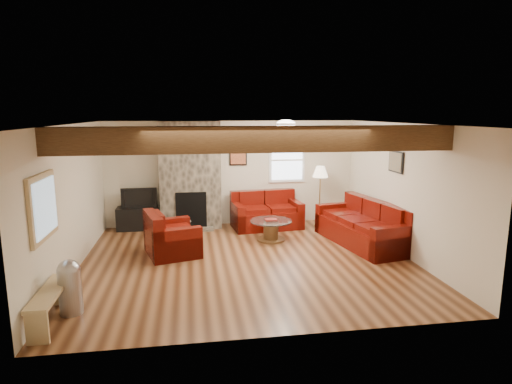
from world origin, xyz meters
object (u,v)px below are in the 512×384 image
Objects in this scene: coffee_table at (271,230)px; floor_lamp at (320,175)px; armchair_red at (172,233)px; loveseat at (267,210)px; tv_cabinet at (141,218)px; sofa_three at (362,223)px; television at (140,197)px.

floor_lamp reaches higher than coffee_table.
armchair_red is 0.71× the size of floor_lamp.
armchair_red is (-2.14, -1.63, -0.00)m from loveseat.
loveseat is 1.50× the size of tv_cabinet.
loveseat reaches higher than coffee_table.
sofa_three is 5.02m from tv_cabinet.
floor_lamp is at bearing 36.22° from coffee_table.
armchair_red is 0.97× the size of tv_cabinet.
floor_lamp reaches higher than television.
loveseat reaches higher than tv_cabinet.
television reaches higher than loveseat.
tv_cabinet is at bearing 168.09° from loveseat.
loveseat is 1.78× the size of coffee_table.
loveseat is 2.97m from television.
television is at bearing 168.09° from loveseat.
armchair_red is 1.15× the size of coffee_table.
loveseat is at bearing -143.42° from sofa_three.
armchair_red is at bearing -99.99° from sofa_three.
television reaches higher than tv_cabinet.
armchair_red is at bearing -67.53° from television.
armchair_red is 2.12m from television.
floor_lamp is at bearing -80.39° from armchair_red.
loveseat is 2.69m from armchair_red.
loveseat reaches higher than armchair_red.
coffee_table is at bearing -117.34° from sofa_three.
coffee_table is 0.84× the size of tv_cabinet.
armchair_red reaches higher than coffee_table.
tv_cabinet is (-2.94, 0.30, -0.16)m from loveseat.
coffee_table is (2.04, 0.59, -0.20)m from armchair_red.
loveseat is at bearing 178.72° from floor_lamp.
floor_lamp reaches higher than sofa_three.
television reaches higher than coffee_table.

